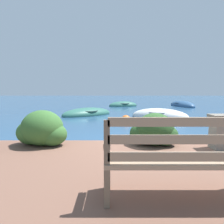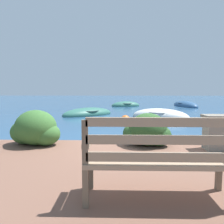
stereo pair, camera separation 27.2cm
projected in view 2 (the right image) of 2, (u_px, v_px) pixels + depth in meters
ground_plane at (137, 150)px, 5.10m from camera, size 80.00×80.00×0.00m
park_bench at (159, 157)px, 2.31m from camera, size 1.59×0.48×0.93m
hedge_clump_far_left at (35, 130)px, 4.68m from camera, size 1.11×0.80×0.75m
hedge_clump_left at (147, 131)px, 4.63m from camera, size 1.02×0.73×0.69m
rowboat_nearest at (160, 116)px, 10.66m from camera, size 3.07×2.40×0.81m
rowboat_mid at (88, 114)px, 11.82m from camera, size 3.07×2.83×0.71m
rowboat_far at (185, 106)px, 17.63m from camera, size 1.75×3.54×0.77m
rowboat_outer at (126, 105)px, 17.78m from camera, size 2.63×1.87×0.69m
mooring_buoy at (125, 120)px, 9.57m from camera, size 0.44×0.44×0.40m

